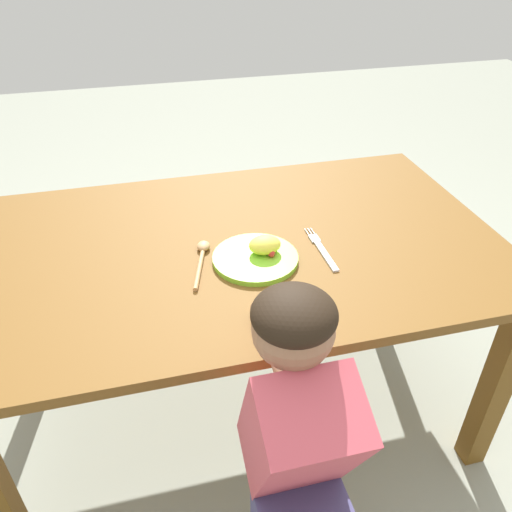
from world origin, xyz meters
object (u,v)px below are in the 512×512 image
Objects in this scene: plate at (258,255)px; person at (298,485)px; fork at (322,250)px; spoon at (202,256)px.

person is (-0.05, -0.52, -0.21)m from plate.
spoon reaches higher than fork.
plate is at bearing -91.20° from spoon.
plate is 0.57m from person.
plate is at bearing 88.31° from fork.
person is at bearing -155.00° from spoon.
person is at bearing 155.41° from fork.
fork is at bearing -0.67° from plate.
person reaches higher than plate.
fork is (0.18, -0.00, -0.01)m from plate.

